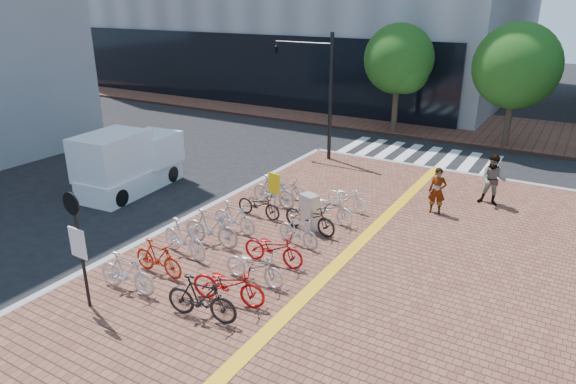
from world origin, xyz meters
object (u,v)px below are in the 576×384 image
Objects in this scene: bike_8 at (201,298)px; bike_15 at (347,197)px; bike_6 at (273,191)px; bike_11 at (274,248)px; bike_2 at (184,238)px; bike_7 at (285,187)px; pedestrian_b at (493,180)px; pedestrian_a at (437,191)px; bike_5 at (259,204)px; bike_0 at (127,273)px; bike_12 at (298,231)px; bike_3 at (211,228)px; notice_sign at (77,237)px; bike_1 at (158,258)px; box_truck at (128,163)px; bike_10 at (255,266)px; bike_13 at (310,217)px; utility_box at (309,212)px; traffic_light_pole at (305,71)px; yellow_sign at (274,188)px; bike_4 at (234,217)px; bike_14 at (329,207)px; bike_9 at (228,284)px.

bike_15 is at bearing -9.77° from bike_8.
bike_11 is at bearing -142.46° from bike_6.
bike_7 is (0.16, 5.53, -0.13)m from bike_2.
bike_6 is 1.00× the size of pedestrian_b.
bike_6 is 1.14× the size of pedestrian_a.
pedestrian_b reaches higher than bike_5.
bike_12 is at bearing -33.16° from bike_0.
bike_3 is 4.48m from notice_sign.
box_truck is (-5.97, 4.57, 0.52)m from bike_1.
box_truck is (-8.38, 2.45, 0.53)m from bike_11.
bike_5 is 1.06× the size of bike_7.
bike_13 is (-0.25, 3.57, 0.04)m from bike_10.
utility_box reaches higher than bike_10.
bike_11 is 1.38m from bike_12.
pedestrian_b is 9.77m from traffic_light_pole.
yellow_sign is (0.75, 4.83, 0.65)m from bike_1.
notice_sign reaches higher than bike_3.
traffic_light_pole is (-2.14, 12.18, 3.49)m from bike_1.
bike_4 is 0.30× the size of traffic_light_pole.
traffic_light_pole is (-9.04, 2.09, 3.04)m from pedestrian_b.
bike_6 is (-0.10, 1.12, 0.11)m from bike_5.
bike_1 is 0.86× the size of bike_14.
bike_2 is at bearing 142.44° from bike_12.
bike_12 is at bearing -129.29° from bike_6.
bike_8 reaches higher than bike_10.
notice_sign is (-2.58, -6.76, 1.31)m from utility_box.
bike_3 is (0.13, 2.16, 0.07)m from bike_1.
pedestrian_a is (5.38, 8.23, 0.32)m from bike_1.
bike_10 is at bearing -22.84° from box_truck.
bike_8 is 0.95× the size of bike_14.
traffic_light_pole is at bearing 4.60° from bike_0.
bike_3 reaches higher than bike_1.
bike_9 is at bearing -139.13° from bike_3.
bike_9 is (0.12, 0.89, -0.04)m from bike_8.
bike_0 is at bearing 81.60° from bike_8.
utility_box is at bearing -24.39° from bike_1.
bike_8 reaches higher than bike_7.
bike_8 is at bearing -33.89° from box_truck.
bike_1 is at bearing -130.43° from pedestrian_a.
bike_8 is at bearing -71.10° from traffic_light_pole.
bike_14 is at bearing -118.40° from bike_7.
bike_0 is 0.97× the size of bike_10.
yellow_sign reaches higher than bike_0.
utility_box is at bearing -44.49° from bike_3.
yellow_sign is at bearing 9.43° from bike_9.
bike_3 reaches higher than bike_13.
bike_5 is 8.56m from traffic_light_pole.
bike_0 is 0.31× the size of traffic_light_pole.
pedestrian_a is 0.88× the size of pedestrian_b.
box_truck is at bearing 42.05° from bike_0.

